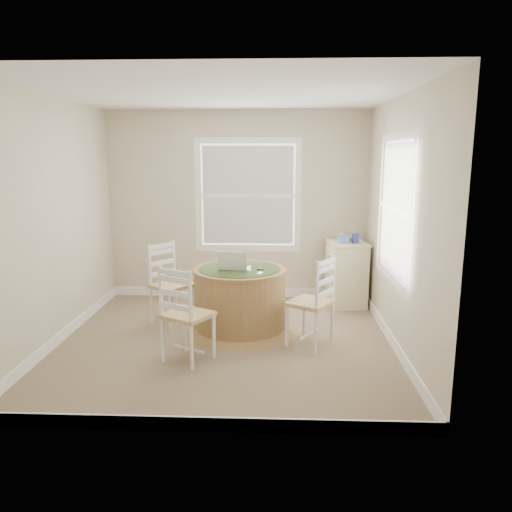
{
  "coord_description": "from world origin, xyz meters",
  "views": [
    {
      "loc": [
        0.55,
        -5.12,
        2.01
      ],
      "look_at": [
        0.32,
        0.45,
        0.87
      ],
      "focal_mm": 35.0,
      "sensor_mm": 36.0,
      "label": 1
    }
  ],
  "objects_px": {
    "chair_left": "(172,285)",
    "laptop": "(234,266)",
    "round_table": "(240,298)",
    "corner_chest": "(346,273)",
    "chair_near": "(188,315)",
    "chair_right": "(310,302)"
  },
  "relations": [
    {
      "from": "chair_near",
      "to": "corner_chest",
      "type": "distance_m",
      "value": 2.67
    },
    {
      "from": "corner_chest",
      "to": "chair_right",
      "type": "bearing_deg",
      "value": -117.91
    },
    {
      "from": "chair_right",
      "to": "laptop",
      "type": "relative_size",
      "value": 2.59
    },
    {
      "from": "chair_near",
      "to": "corner_chest",
      "type": "xyz_separation_m",
      "value": [
        1.8,
        1.97,
        -0.04
      ]
    },
    {
      "from": "laptop",
      "to": "round_table",
      "type": "bearing_deg",
      "value": -141.34
    },
    {
      "from": "chair_right",
      "to": "corner_chest",
      "type": "height_order",
      "value": "chair_right"
    },
    {
      "from": "corner_chest",
      "to": "chair_near",
      "type": "bearing_deg",
      "value": -139.34
    },
    {
      "from": "chair_right",
      "to": "corner_chest",
      "type": "relative_size",
      "value": 1.1
    },
    {
      "from": "chair_right",
      "to": "chair_near",
      "type": "bearing_deg",
      "value": -36.33
    },
    {
      "from": "chair_left",
      "to": "chair_near",
      "type": "xyz_separation_m",
      "value": [
        0.38,
        -1.09,
        0.0
      ]
    },
    {
      "from": "chair_left",
      "to": "laptop",
      "type": "height_order",
      "value": "laptop"
    },
    {
      "from": "corner_chest",
      "to": "laptop",
      "type": "bearing_deg",
      "value": -146.85
    },
    {
      "from": "chair_right",
      "to": "laptop",
      "type": "distance_m",
      "value": 0.94
    },
    {
      "from": "round_table",
      "to": "chair_right",
      "type": "height_order",
      "value": "chair_right"
    },
    {
      "from": "round_table",
      "to": "chair_right",
      "type": "distance_m",
      "value": 0.85
    },
    {
      "from": "laptop",
      "to": "chair_right",
      "type": "bearing_deg",
      "value": 167.29
    },
    {
      "from": "round_table",
      "to": "corner_chest",
      "type": "xyz_separation_m",
      "value": [
        1.35,
        1.15,
        0.02
      ]
    },
    {
      "from": "chair_left",
      "to": "corner_chest",
      "type": "height_order",
      "value": "chair_left"
    },
    {
      "from": "chair_right",
      "to": "laptop",
      "type": "xyz_separation_m",
      "value": [
        -0.83,
        0.32,
        0.31
      ]
    },
    {
      "from": "laptop",
      "to": "corner_chest",
      "type": "distance_m",
      "value": 1.87
    },
    {
      "from": "chair_near",
      "to": "round_table",
      "type": "bearing_deg",
      "value": -88.95
    },
    {
      "from": "chair_near",
      "to": "chair_right",
      "type": "relative_size",
      "value": 1.0
    }
  ]
}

